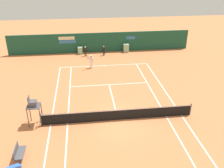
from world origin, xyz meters
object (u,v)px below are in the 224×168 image
object	(u,v)px
player_on_baseline	(91,61)
tennis_ball_mid_court	(64,110)
tennis_ball_by_sideline	(156,100)
tennis_ball_near_service_line	(78,77)
umpire_chair	(33,106)
ball_kid_left_post	(104,50)
equipment_bag	(15,168)
player_bench	(19,152)
ball_kid_right_post	(85,51)

from	to	relation	value
player_on_baseline	tennis_ball_mid_court	world-z (taller)	player_on_baseline
tennis_ball_by_sideline	tennis_ball_near_service_line	xyz separation A→B (m)	(-7.11, 5.84, 0.00)
player_on_baseline	tennis_ball_mid_court	size ratio (longest dim) A/B	26.01
umpire_chair	ball_kid_left_post	distance (m)	16.58
player_on_baseline	umpire_chair	bearing A→B (deg)	91.13
player_on_baseline	ball_kid_left_post	bearing A→B (deg)	-88.88
player_on_baseline	tennis_ball_by_sideline	xyz separation A→B (m)	(5.52, -8.43, -0.89)
umpire_chair	equipment_bag	xyz separation A→B (m)	(-0.56, -4.80, -1.49)
player_on_baseline	tennis_ball_mid_court	bearing A→B (deg)	98.60
umpire_chair	player_on_baseline	world-z (taller)	umpire_chair
player_bench	tennis_ball_by_sideline	world-z (taller)	player_bench
player_on_baseline	tennis_ball_mid_court	xyz separation A→B (m)	(-2.75, -9.23, -0.89)
ball_kid_right_post	tennis_ball_near_service_line	bearing A→B (deg)	75.83
ball_kid_left_post	ball_kid_right_post	world-z (taller)	ball_kid_right_post
player_bench	tennis_ball_near_service_line	distance (m)	12.63
player_bench	ball_kid_right_post	size ratio (longest dim) A/B	0.98
umpire_chair	ball_kid_right_post	distance (m)	15.74
umpire_chair	tennis_ball_near_service_line	bearing A→B (deg)	158.52
player_bench	equipment_bag	xyz separation A→B (m)	(-0.08, -1.03, -0.35)
player_on_baseline	ball_kid_right_post	xyz separation A→B (m)	(-0.56, 4.25, -0.15)
umpire_chair	tennis_ball_near_service_line	distance (m)	9.05
umpire_chair	tennis_ball_by_sideline	distance (m)	10.77
tennis_ball_near_service_line	umpire_chair	bearing A→B (deg)	-111.48
tennis_ball_by_sideline	equipment_bag	bearing A→B (deg)	-146.50
ball_kid_right_post	tennis_ball_near_service_line	xyz separation A→B (m)	(-1.03, -6.84, -0.74)
player_on_baseline	tennis_ball_near_service_line	xyz separation A→B (m)	(-1.59, -2.59, -0.89)
player_on_baseline	tennis_ball_mid_court	distance (m)	9.67
ball_kid_left_post	tennis_ball_mid_court	xyz separation A→B (m)	(-4.64, -13.48, -0.73)
tennis_ball_mid_court	player_on_baseline	bearing A→B (deg)	73.43
tennis_ball_mid_court	tennis_ball_by_sideline	bearing A→B (deg)	5.51
tennis_ball_mid_court	tennis_ball_by_sideline	xyz separation A→B (m)	(8.27, 0.80, 0.00)
player_on_baseline	ball_kid_left_post	size ratio (longest dim) A/B	1.34
equipment_bag	ball_kid_left_post	bearing A→B (deg)	69.85
umpire_chair	player_bench	world-z (taller)	umpire_chair
player_bench	equipment_bag	distance (m)	1.09
ball_kid_right_post	tennis_ball_mid_court	distance (m)	13.68
player_bench	tennis_ball_mid_court	world-z (taller)	player_bench
ball_kid_right_post	tennis_ball_by_sideline	distance (m)	14.08
player_bench	tennis_ball_near_service_line	size ratio (longest dim) A/B	19.36
equipment_bag	tennis_ball_near_service_line	bearing A→B (deg)	73.72
tennis_ball_by_sideline	umpire_chair	bearing A→B (deg)	-166.77
equipment_bag	ball_kid_right_post	distance (m)	20.51
equipment_bag	ball_kid_right_post	xyz separation A→B (m)	(4.85, 19.92, 0.61)
player_bench	tennis_ball_mid_court	xyz separation A→B (m)	(2.59, 5.41, -0.47)
tennis_ball_mid_court	tennis_ball_near_service_line	world-z (taller)	same
player_bench	ball_kid_right_post	distance (m)	19.48
ball_kid_left_post	tennis_ball_mid_court	distance (m)	14.27
umpire_chair	player_bench	size ratio (longest dim) A/B	1.86
player_on_baseline	tennis_ball_by_sideline	distance (m)	10.12
tennis_ball_mid_court	tennis_ball_near_service_line	size ratio (longest dim) A/B	1.00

